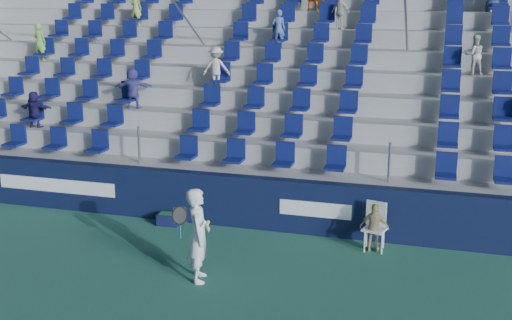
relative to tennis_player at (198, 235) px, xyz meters
The scene contains 7 objects.
ground 0.93m from the tennis_player, 49.62° to the right, with size 70.00×70.00×0.00m, color #2C6750.
sponsor_wall 2.99m from the tennis_player, 86.96° to the left, with size 24.00×0.32×1.20m.
grandstand 8.16m from the tennis_player, 88.91° to the left, with size 24.00×8.17×6.63m.
tennis_player is the anchor object (origin of this frame).
line_judge_chair 3.90m from the tennis_player, 39.46° to the left, with size 0.54×0.56×1.01m.
line_judge 3.81m from the tennis_player, 37.66° to the left, with size 0.61×0.25×1.03m, color tan.
ball_bin 3.20m from the tennis_player, 124.25° to the left, with size 0.52×0.37×0.28m.
Camera 1 is at (3.96, -10.19, 5.25)m, focal length 45.00 mm.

